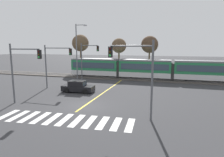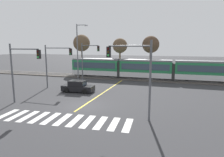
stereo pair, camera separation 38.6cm
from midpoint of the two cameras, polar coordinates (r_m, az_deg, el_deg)
ground_plane at (r=20.86m, az=-7.63°, el=-7.74°), size 200.00×200.00×0.00m
track_bed at (r=37.19m, az=3.95°, el=0.12°), size 120.00×4.00×0.18m
rail_near at (r=36.48m, az=3.68°, el=0.16°), size 120.00×0.08×0.10m
rail_far at (r=37.86m, az=4.20°, el=0.50°), size 120.00×0.08×0.10m
light_rail_tram at (r=36.22m, az=9.92°, el=2.87°), size 28.00×2.64×3.43m
crosswalk_stripe_0 at (r=20.47m, az=-27.39°, el=-9.08°), size 0.78×2.84×0.01m
crosswalk_stripe_1 at (r=19.80m, az=-24.92°, el=-9.51°), size 0.78×2.84×0.01m
crosswalk_stripe_2 at (r=19.16m, az=-22.28°, el=-9.95°), size 0.78×2.84×0.01m
crosswalk_stripe_3 at (r=18.57m, az=-19.45°, el=-10.40°), size 0.78×2.84×0.01m
crosswalk_stripe_4 at (r=18.03m, az=-16.44°, el=-10.85°), size 0.78×2.84×0.01m
crosswalk_stripe_5 at (r=17.54m, az=-13.23°, el=-11.29°), size 0.78×2.84×0.01m
crosswalk_stripe_6 at (r=17.10m, az=-9.85°, el=-11.72°), size 0.78×2.84×0.01m
crosswalk_stripe_7 at (r=16.73m, az=-6.29°, el=-12.13°), size 0.78×2.84×0.01m
crosswalk_stripe_8 at (r=16.42m, az=-2.57°, el=-12.50°), size 0.78×2.84×0.01m
crosswalk_stripe_9 at (r=16.19m, az=1.28°, el=-12.83°), size 0.78×2.84×0.01m
crosswalk_stripe_10 at (r=16.02m, az=5.24°, el=-13.12°), size 0.78×2.84×0.01m
lane_centre_line at (r=26.99m, az=-1.47°, el=-3.66°), size 0.20×17.66×0.01m
sedan_crossing at (r=26.82m, az=-9.30°, el=-2.34°), size 4.28×2.09×1.52m
traffic_light_near_left at (r=22.66m, az=-24.15°, el=3.51°), size 3.75×0.38×6.31m
traffic_light_near_right at (r=16.32m, az=7.45°, el=2.91°), size 3.75×0.38×6.57m
traffic_light_mid_left at (r=29.26m, az=-15.71°, el=5.17°), size 4.25×0.38×6.17m
traffic_light_far_left at (r=34.37m, az=-6.67°, el=6.28°), size 3.25×0.38×6.50m
street_lamp_west at (r=37.00m, az=-9.32°, el=8.43°), size 2.18×0.28×9.86m
bare_tree_far_west at (r=46.03m, az=-8.43°, el=9.95°), size 3.75×3.75×8.49m
bare_tree_west at (r=41.03m, az=2.56°, el=9.26°), size 2.99×2.99×7.53m
bare_tree_east at (r=41.63m, az=11.26°, el=9.45°), size 3.45×3.45×8.00m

